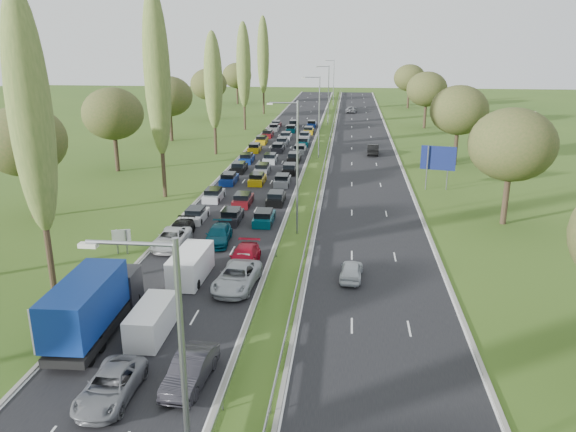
% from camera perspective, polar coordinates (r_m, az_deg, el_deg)
% --- Properties ---
extents(ground, '(260.00, 260.00, 0.00)m').
position_cam_1_polar(ground, '(87.15, 3.19, 6.21)').
color(ground, '#325219').
rests_on(ground, ground).
extents(near_carriageway, '(10.50, 215.00, 0.04)m').
position_cam_1_polar(near_carriageway, '(90.18, -1.04, 6.61)').
color(near_carriageway, black).
rests_on(near_carriageway, ground).
extents(far_carriageway, '(10.50, 215.00, 0.04)m').
position_cam_1_polar(far_carriageway, '(89.52, 7.62, 6.38)').
color(far_carriageway, black).
rests_on(far_carriageway, ground).
extents(central_reservation, '(2.36, 215.00, 0.32)m').
position_cam_1_polar(central_reservation, '(89.50, 3.28, 6.86)').
color(central_reservation, gray).
rests_on(central_reservation, ground).
extents(lamp_columns, '(0.18, 140.18, 12.00)m').
position_cam_1_polar(lamp_columns, '(84.20, 3.18, 9.95)').
color(lamp_columns, gray).
rests_on(lamp_columns, ground).
extents(poplar_row, '(2.80, 127.80, 22.44)m').
position_cam_1_polar(poplar_row, '(76.46, -9.59, 13.80)').
color(poplar_row, '#2D2116').
rests_on(poplar_row, ground).
extents(woodland_left, '(8.00, 166.00, 11.10)m').
position_cam_1_polar(woodland_left, '(75.27, -18.38, 9.51)').
color(woodland_left, '#2D2116').
rests_on(woodland_left, ground).
extents(woodland_right, '(8.00, 153.00, 11.10)m').
position_cam_1_polar(woodland_right, '(74.18, 18.12, 9.43)').
color(woodland_right, '#2D2116').
rests_on(woodland_right, ground).
extents(traffic_queue_fill, '(9.02, 67.54, 0.80)m').
position_cam_1_polar(traffic_queue_fill, '(85.22, -1.43, 6.27)').
color(traffic_queue_fill, silver).
rests_on(traffic_queue_fill, ground).
extents(near_car_2, '(2.54, 5.40, 1.49)m').
position_cam_1_polar(near_car_2, '(48.88, -11.76, -2.25)').
color(near_car_2, white).
rests_on(near_car_2, near_carriageway).
extents(near_car_3, '(1.97, 4.74, 1.37)m').
position_cam_1_polar(near_car_3, '(51.13, -10.95, -1.39)').
color(near_car_3, black).
rests_on(near_car_3, near_carriageway).
extents(near_car_6, '(2.34, 5.05, 1.40)m').
position_cam_1_polar(near_car_6, '(30.03, -17.60, -16.14)').
color(near_car_6, slate).
rests_on(near_car_6, near_carriageway).
extents(near_car_7, '(2.36, 5.14, 1.46)m').
position_cam_1_polar(near_car_7, '(49.17, -7.09, -1.91)').
color(near_car_7, '#053E50').
rests_on(near_car_7, near_carriageway).
extents(near_car_9, '(2.07, 4.91, 1.58)m').
position_cam_1_polar(near_car_9, '(30.17, -9.89, -15.15)').
color(near_car_9, black).
rests_on(near_car_9, near_carriageway).
extents(near_car_10, '(3.08, 5.89, 1.58)m').
position_cam_1_polar(near_car_10, '(40.34, -5.22, -6.19)').
color(near_car_10, '#AAAFB4').
rests_on(near_car_10, near_carriageway).
extents(near_car_11, '(2.14, 5.22, 1.51)m').
position_cam_1_polar(near_car_11, '(43.90, -4.47, -4.21)').
color(near_car_11, '#A80A1E').
rests_on(near_car_11, near_carriageway).
extents(near_car_12, '(1.76, 4.28, 1.45)m').
position_cam_1_polar(near_car_12, '(43.67, -4.47, -4.37)').
color(near_car_12, white).
rests_on(near_car_12, near_carriageway).
extents(far_car_0, '(1.85, 4.04, 1.34)m').
position_cam_1_polar(far_car_0, '(41.86, 6.45, -5.50)').
color(far_car_0, silver).
rests_on(far_car_0, far_carriageway).
extents(far_car_1, '(1.91, 4.91, 1.59)m').
position_cam_1_polar(far_car_1, '(88.26, 8.64, 6.72)').
color(far_car_1, black).
rests_on(far_car_1, far_carriageway).
extents(far_car_2, '(2.77, 5.41, 1.46)m').
position_cam_1_polar(far_car_2, '(140.27, 6.44, 10.71)').
color(far_car_2, slate).
rests_on(far_car_2, far_carriageway).
extents(blue_lorry, '(2.57, 9.26, 3.91)m').
position_cam_1_polar(blue_lorry, '(35.43, -19.17, -8.48)').
color(blue_lorry, black).
rests_on(blue_lorry, near_carriageway).
extents(white_van_front, '(1.87, 4.78, 1.92)m').
position_cam_1_polar(white_van_front, '(35.07, -13.54, -10.12)').
color(white_van_front, silver).
rests_on(white_van_front, near_carriageway).
extents(white_van_rear, '(2.12, 5.41, 2.17)m').
position_cam_1_polar(white_van_rear, '(42.24, -9.75, -4.82)').
color(white_van_rear, white).
rests_on(white_van_rear, near_carriageway).
extents(info_sign, '(1.45, 0.58, 2.10)m').
position_cam_1_polar(info_sign, '(48.14, -16.56, -2.17)').
color(info_sign, gray).
rests_on(info_sign, ground).
extents(direction_sign, '(3.92, 0.99, 5.20)m').
position_cam_1_polar(direction_sign, '(68.01, 15.00, 5.51)').
color(direction_sign, gray).
rests_on(direction_sign, ground).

